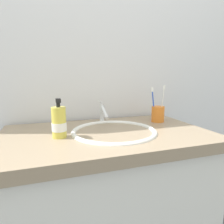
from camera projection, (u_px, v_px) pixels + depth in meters
tiled_wall_back at (90, 73)px, 1.21m from camera, size 2.16×0.04×2.40m
vanity_counter at (107, 218)px, 1.03m from camera, size 0.96×0.59×0.92m
sink_basin at (114, 138)px, 0.95m from camera, size 0.41×0.41×0.10m
faucet at (103, 112)px, 1.12m from camera, size 0.02×0.15×0.12m
toothbrush_cup at (158, 114)px, 1.15m from camera, size 0.07×0.07×0.09m
toothbrush_blue at (153, 102)px, 1.13m from camera, size 0.03×0.02×0.19m
toothbrush_white at (163, 101)px, 1.13m from camera, size 0.03×0.02×0.20m
soap_dispenser at (59, 123)px, 0.85m from camera, size 0.06×0.06×0.17m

